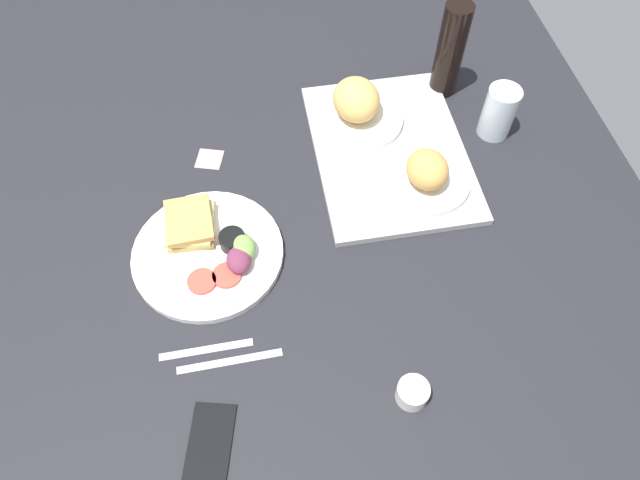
{
  "coord_description": "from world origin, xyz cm",
  "views": [
    {
      "loc": [
        62.49,
        -8.25,
        99.5
      ],
      "look_at": [
        2.0,
        3.0,
        4.0
      ],
      "focal_mm": 32.62,
      "sensor_mm": 36.0,
      "label": 1
    }
  ],
  "objects_px": {
    "bread_plate_far": "(426,174)",
    "sticky_note": "(209,159)",
    "fork": "(206,350)",
    "bread_plate_near": "(357,106)",
    "soda_bottle": "(450,50)",
    "drinking_glass": "(499,112)",
    "knife": "(230,361)",
    "serving_tray": "(390,151)",
    "espresso_cup": "(412,393)",
    "cell_phone": "(209,446)",
    "plate_with_salad": "(209,248)"
  },
  "relations": [
    {
      "from": "soda_bottle",
      "to": "knife",
      "type": "relative_size",
      "value": 1.23
    },
    {
      "from": "fork",
      "to": "knife",
      "type": "height_order",
      "value": "same"
    },
    {
      "from": "serving_tray",
      "to": "plate_with_salad",
      "type": "xyz_separation_m",
      "value": [
        0.19,
        -0.42,
        0.01
      ]
    },
    {
      "from": "serving_tray",
      "to": "cell_phone",
      "type": "height_order",
      "value": "serving_tray"
    },
    {
      "from": "serving_tray",
      "to": "bread_plate_far",
      "type": "bearing_deg",
      "value": 24.8
    },
    {
      "from": "knife",
      "to": "cell_phone",
      "type": "height_order",
      "value": "cell_phone"
    },
    {
      "from": "serving_tray",
      "to": "bread_plate_far",
      "type": "height_order",
      "value": "bread_plate_far"
    },
    {
      "from": "sticky_note",
      "to": "bread_plate_near",
      "type": "bearing_deg",
      "value": 97.83
    },
    {
      "from": "plate_with_salad",
      "to": "knife",
      "type": "distance_m",
      "value": 0.24
    },
    {
      "from": "bread_plate_near",
      "to": "bread_plate_far",
      "type": "distance_m",
      "value": 0.23
    },
    {
      "from": "serving_tray",
      "to": "drinking_glass",
      "type": "relative_size",
      "value": 3.65
    },
    {
      "from": "sticky_note",
      "to": "espresso_cup",
      "type": "bearing_deg",
      "value": 26.45
    },
    {
      "from": "drinking_glass",
      "to": "soda_bottle",
      "type": "bearing_deg",
      "value": -154.37
    },
    {
      "from": "soda_bottle",
      "to": "drinking_glass",
      "type": "bearing_deg",
      "value": 25.63
    },
    {
      "from": "cell_phone",
      "to": "sticky_note",
      "type": "relative_size",
      "value": 2.57
    },
    {
      "from": "soda_bottle",
      "to": "sticky_note",
      "type": "xyz_separation_m",
      "value": [
        0.12,
        -0.58,
        -0.12
      ]
    },
    {
      "from": "cell_phone",
      "to": "drinking_glass",
      "type": "bearing_deg",
      "value": 144.3
    },
    {
      "from": "bread_plate_far",
      "to": "sticky_note",
      "type": "xyz_separation_m",
      "value": [
        -0.16,
        -0.45,
        -0.04
      ]
    },
    {
      "from": "serving_tray",
      "to": "fork",
      "type": "bearing_deg",
      "value": -48.22
    },
    {
      "from": "bread_plate_far",
      "to": "sticky_note",
      "type": "relative_size",
      "value": 3.51
    },
    {
      "from": "drinking_glass",
      "to": "fork",
      "type": "bearing_deg",
      "value": -58.9
    },
    {
      "from": "serving_tray",
      "to": "sticky_note",
      "type": "distance_m",
      "value": 0.4
    },
    {
      "from": "plate_with_salad",
      "to": "bread_plate_far",
      "type": "bearing_deg",
      "value": 100.19
    },
    {
      "from": "serving_tray",
      "to": "knife",
      "type": "xyz_separation_m",
      "value": [
        0.43,
        -0.4,
        -0.01
      ]
    },
    {
      "from": "bread_plate_far",
      "to": "plate_with_salad",
      "type": "xyz_separation_m",
      "value": [
        0.08,
        -0.47,
        -0.03
      ]
    },
    {
      "from": "bread_plate_far",
      "to": "espresso_cup",
      "type": "height_order",
      "value": "bread_plate_far"
    },
    {
      "from": "bread_plate_near",
      "to": "plate_with_salad",
      "type": "relative_size",
      "value": 0.68
    },
    {
      "from": "drinking_glass",
      "to": "espresso_cup",
      "type": "bearing_deg",
      "value": -31.65
    },
    {
      "from": "plate_with_salad",
      "to": "espresso_cup",
      "type": "height_order",
      "value": "plate_with_salad"
    },
    {
      "from": "plate_with_salad",
      "to": "soda_bottle",
      "type": "bearing_deg",
      "value": 121.72
    },
    {
      "from": "serving_tray",
      "to": "soda_bottle",
      "type": "height_order",
      "value": "soda_bottle"
    },
    {
      "from": "bread_plate_far",
      "to": "drinking_glass",
      "type": "height_order",
      "value": "drinking_glass"
    },
    {
      "from": "drinking_glass",
      "to": "knife",
      "type": "relative_size",
      "value": 0.65
    },
    {
      "from": "drinking_glass",
      "to": "sticky_note",
      "type": "xyz_separation_m",
      "value": [
        -0.04,
        -0.65,
        -0.06
      ]
    },
    {
      "from": "fork",
      "to": "bread_plate_near",
      "type": "bearing_deg",
      "value": 52.36
    },
    {
      "from": "drinking_glass",
      "to": "espresso_cup",
      "type": "xyz_separation_m",
      "value": [
        0.57,
        -0.35,
        -0.04
      ]
    },
    {
      "from": "bread_plate_near",
      "to": "bread_plate_far",
      "type": "height_order",
      "value": "bread_plate_near"
    },
    {
      "from": "soda_bottle",
      "to": "espresso_cup",
      "type": "xyz_separation_m",
      "value": [
        0.72,
        -0.28,
        -0.1
      ]
    },
    {
      "from": "soda_bottle",
      "to": "sticky_note",
      "type": "distance_m",
      "value": 0.6
    },
    {
      "from": "serving_tray",
      "to": "soda_bottle",
      "type": "relative_size",
      "value": 1.93
    },
    {
      "from": "espresso_cup",
      "to": "sticky_note",
      "type": "xyz_separation_m",
      "value": [
        -0.6,
        -0.3,
        -0.02
      ]
    },
    {
      "from": "sticky_note",
      "to": "serving_tray",
      "type": "bearing_deg",
      "value": 81.7
    },
    {
      "from": "fork",
      "to": "knife",
      "type": "xyz_separation_m",
      "value": [
        0.03,
        0.04,
        0.0
      ]
    },
    {
      "from": "soda_bottle",
      "to": "fork",
      "type": "xyz_separation_m",
      "value": [
        0.57,
        -0.62,
        -0.11
      ]
    },
    {
      "from": "drinking_glass",
      "to": "soda_bottle",
      "type": "xyz_separation_m",
      "value": [
        -0.16,
        -0.07,
        0.06
      ]
    },
    {
      "from": "serving_tray",
      "to": "cell_phone",
      "type": "distance_m",
      "value": 0.72
    },
    {
      "from": "bread_plate_far",
      "to": "soda_bottle",
      "type": "distance_m",
      "value": 0.32
    },
    {
      "from": "cell_phone",
      "to": "serving_tray",
      "type": "bearing_deg",
      "value": 155.76
    },
    {
      "from": "espresso_cup",
      "to": "fork",
      "type": "relative_size",
      "value": 0.33
    },
    {
      "from": "serving_tray",
      "to": "drinking_glass",
      "type": "xyz_separation_m",
      "value": [
        -0.02,
        0.25,
        0.05
      ]
    }
  ]
}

